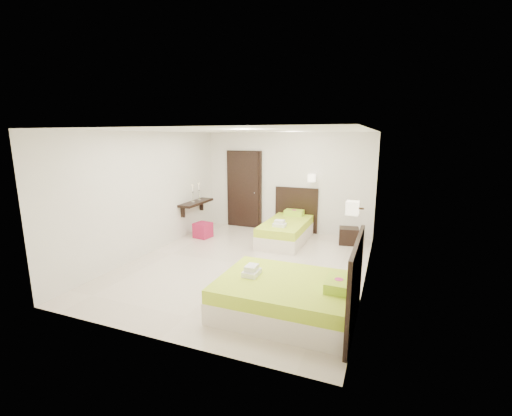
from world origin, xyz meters
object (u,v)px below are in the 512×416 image
at_px(bed_single, 287,229).
at_px(ottoman, 203,230).
at_px(nightstand, 349,236).
at_px(bed_double, 291,296).

distance_m(bed_single, ottoman, 2.11).
bearing_deg(nightstand, bed_double, -104.57).
distance_m(bed_double, ottoman, 4.23).
height_order(bed_double, ottoman, bed_double).
relative_size(bed_single, bed_double, 0.99).
xyz_separation_m(bed_single, nightstand, (1.44, 0.25, -0.09)).
xyz_separation_m(bed_single, ottoman, (-2.04, -0.54, -0.10)).
xyz_separation_m(bed_double, ottoman, (-3.10, 2.87, -0.10)).
bearing_deg(bed_single, ottoman, -165.04).
height_order(bed_double, nightstand, bed_double).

